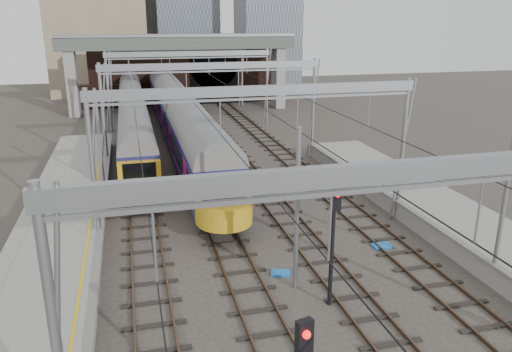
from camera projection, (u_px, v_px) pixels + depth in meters
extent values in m
plane|color=#38332D|center=(311.00, 313.00, 19.48)|extent=(160.00, 160.00, 0.00)
cube|color=gray|center=(40.00, 302.00, 19.21)|extent=(4.20, 55.00, 1.10)
cube|color=slate|center=(94.00, 284.00, 19.54)|extent=(0.35, 55.00, 0.12)
cube|color=gold|center=(81.00, 284.00, 19.40)|extent=(0.12, 55.00, 0.01)
cube|color=#4C3828|center=(129.00, 198.00, 31.72)|extent=(0.08, 80.00, 0.16)
cube|color=#4C3828|center=(152.00, 196.00, 32.06)|extent=(0.08, 80.00, 0.16)
cube|color=black|center=(141.00, 198.00, 31.91)|extent=(2.40, 80.00, 0.14)
cube|color=#4C3828|center=(192.00, 193.00, 32.66)|extent=(0.08, 80.00, 0.16)
cube|color=#4C3828|center=(214.00, 191.00, 33.00)|extent=(0.08, 80.00, 0.16)
cube|color=black|center=(203.00, 193.00, 32.86)|extent=(2.40, 80.00, 0.14)
cube|color=#4C3828|center=(251.00, 188.00, 33.61)|extent=(0.08, 80.00, 0.16)
cube|color=#4C3828|center=(272.00, 186.00, 33.95)|extent=(0.08, 80.00, 0.16)
cube|color=black|center=(262.00, 188.00, 33.80)|extent=(2.40, 80.00, 0.14)
cube|color=#4C3828|center=(307.00, 183.00, 34.55)|extent=(0.08, 80.00, 0.16)
cube|color=#4C3828|center=(327.00, 182.00, 34.90)|extent=(0.08, 80.00, 0.16)
cube|color=black|center=(317.00, 183.00, 34.75)|extent=(2.40, 80.00, 0.14)
cube|color=gray|center=(412.00, 170.00, 11.65)|extent=(16.80, 0.28, 0.50)
cylinder|color=gray|center=(93.00, 172.00, 23.72)|extent=(0.24, 0.24, 8.00)
cylinder|color=gray|center=(403.00, 151.00, 27.60)|extent=(0.24, 0.24, 8.00)
cube|color=gray|center=(260.00, 90.00, 24.58)|extent=(16.80, 0.28, 0.50)
cylinder|color=gray|center=(103.00, 118.00, 36.66)|extent=(0.24, 0.24, 8.00)
cylinder|color=gray|center=(313.00, 109.00, 40.54)|extent=(0.24, 0.24, 8.00)
cube|color=gray|center=(212.00, 66.00, 37.51)|extent=(16.80, 0.28, 0.50)
cylinder|color=gray|center=(108.00, 92.00, 49.59)|extent=(0.24, 0.24, 8.00)
cylinder|color=gray|center=(267.00, 87.00, 53.47)|extent=(0.24, 0.24, 8.00)
cube|color=gray|center=(189.00, 54.00, 50.44)|extent=(16.80, 0.28, 0.50)
cylinder|color=gray|center=(111.00, 79.00, 60.67)|extent=(0.24, 0.24, 8.00)
cylinder|color=gray|center=(242.00, 75.00, 64.55)|extent=(0.24, 0.24, 8.00)
cube|color=gray|center=(177.00, 47.00, 61.53)|extent=(16.80, 0.28, 0.50)
cube|color=black|center=(135.00, 113.00, 30.26)|extent=(0.03, 80.00, 0.03)
cube|color=black|center=(200.00, 110.00, 31.20)|extent=(0.03, 80.00, 0.03)
cube|color=black|center=(262.00, 108.00, 32.15)|extent=(0.03, 80.00, 0.03)
cube|color=black|center=(320.00, 105.00, 33.10)|extent=(0.03, 80.00, 0.03)
cube|color=#311B15|center=(190.00, 70.00, 66.63)|extent=(26.00, 2.00, 9.00)
cube|color=black|center=(214.00, 84.00, 66.97)|extent=(6.50, 0.10, 5.20)
cylinder|color=black|center=(214.00, 64.00, 66.19)|extent=(6.50, 0.10, 6.50)
cube|color=#311B15|center=(99.00, 96.00, 63.77)|extent=(6.00, 1.50, 3.00)
cube|color=gray|center=(72.00, 81.00, 57.78)|extent=(1.20, 2.50, 8.20)
cube|color=gray|center=(278.00, 75.00, 63.69)|extent=(1.20, 2.50, 8.20)
cube|color=#545F59|center=(179.00, 43.00, 59.50)|extent=(28.00, 3.00, 1.40)
cube|color=gray|center=(178.00, 35.00, 59.23)|extent=(28.00, 3.00, 0.30)
cube|color=tan|center=(97.00, 19.00, 74.77)|extent=(14.00, 12.00, 22.00)
cube|color=gray|center=(148.00, 30.00, 90.20)|extent=(18.00, 14.00, 18.00)
cube|color=black|center=(168.00, 115.00, 57.93)|extent=(2.34, 69.21, 0.70)
cube|color=#16174D|center=(167.00, 98.00, 57.33)|extent=(2.98, 69.21, 2.66)
cylinder|color=slate|center=(166.00, 86.00, 56.93)|extent=(2.92, 68.71, 2.92)
cube|color=black|center=(167.00, 94.00, 57.20)|extent=(3.00, 68.01, 0.80)
cube|color=#BA3A73|center=(167.00, 104.00, 57.56)|extent=(3.00, 68.21, 0.13)
cube|color=gold|center=(224.00, 200.00, 25.26)|extent=(2.92, 0.60, 2.46)
cube|color=black|center=(224.00, 189.00, 24.91)|extent=(2.23, 0.08, 1.06)
cube|color=black|center=(134.00, 129.00, 50.25)|extent=(1.99, 44.12, 0.70)
cube|color=#16174D|center=(133.00, 112.00, 49.71)|extent=(2.53, 44.12, 2.26)
cylinder|color=slate|center=(132.00, 100.00, 49.37)|extent=(2.48, 43.62, 2.48)
cube|color=black|center=(132.00, 108.00, 49.60)|extent=(2.55, 42.92, 0.68)
cube|color=#BA3A73|center=(133.00, 118.00, 49.90)|extent=(2.55, 43.12, 0.11)
cube|color=gold|center=(140.00, 179.00, 29.22)|extent=(2.48, 0.60, 2.06)
cube|color=black|center=(139.00, 170.00, 28.90)|extent=(1.90, 0.08, 0.90)
cube|color=black|center=(304.00, 340.00, 10.27)|extent=(0.40, 0.26, 0.93)
sphere|color=red|center=(306.00, 335.00, 10.10)|extent=(0.19, 0.19, 0.19)
cylinder|color=black|center=(332.00, 249.00, 19.33)|extent=(0.16, 0.16, 4.88)
cube|color=black|center=(336.00, 199.00, 18.52)|extent=(0.39, 0.26, 0.91)
sphere|color=red|center=(338.00, 195.00, 18.35)|extent=(0.18, 0.18, 0.18)
cube|color=blue|center=(281.00, 273.00, 22.43)|extent=(1.00, 0.83, 0.10)
cube|color=blue|center=(239.00, 204.00, 30.77)|extent=(0.79, 0.58, 0.09)
cube|color=blue|center=(382.00, 246.00, 25.11)|extent=(0.96, 0.68, 0.11)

